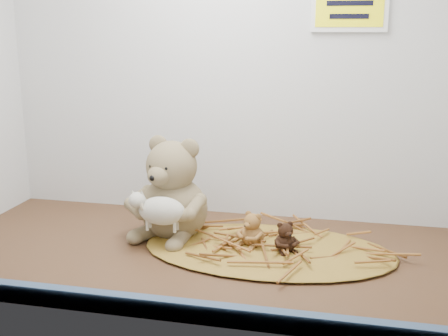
% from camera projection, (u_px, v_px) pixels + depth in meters
% --- Properties ---
extents(alcove_shell, '(1.20, 0.60, 0.90)m').
position_uv_depth(alcove_shell, '(208.00, 48.00, 1.23)').
color(alcove_shell, '#3C2615').
rests_on(alcove_shell, ground).
extents(front_rail, '(1.19, 0.02, 0.04)m').
position_uv_depth(front_rail, '(156.00, 307.00, 0.98)').
color(front_rail, '#3D5575').
rests_on(front_rail, shelf_floor).
extents(straw_bed, '(0.57, 0.33, 0.01)m').
position_uv_depth(straw_bed, '(268.00, 249.00, 1.27)').
color(straw_bed, brown).
rests_on(straw_bed, shelf_floor).
extents(main_teddy, '(0.25, 0.26, 0.25)m').
position_uv_depth(main_teddy, '(173.00, 188.00, 1.34)').
color(main_teddy, '#8A7C55').
rests_on(main_teddy, shelf_floor).
extents(toy_lamb, '(0.14, 0.09, 0.09)m').
position_uv_depth(toy_lamb, '(162.00, 211.00, 1.26)').
color(toy_lamb, beige).
rests_on(toy_lamb, main_teddy).
extents(mini_teddy_tan, '(0.09, 0.09, 0.08)m').
position_uv_depth(mini_teddy_tan, '(253.00, 228.00, 1.28)').
color(mini_teddy_tan, olive).
rests_on(mini_teddy_tan, straw_bed).
extents(mini_teddy_brown, '(0.08, 0.08, 0.07)m').
position_uv_depth(mini_teddy_brown, '(285.00, 236.00, 1.24)').
color(mini_teddy_brown, black).
rests_on(mini_teddy_brown, straw_bed).
extents(wall_sign, '(0.16, 0.01, 0.11)m').
position_uv_depth(wall_sign, '(350.00, 3.00, 1.34)').
color(wall_sign, '#FFF80D').
rests_on(wall_sign, back_wall).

